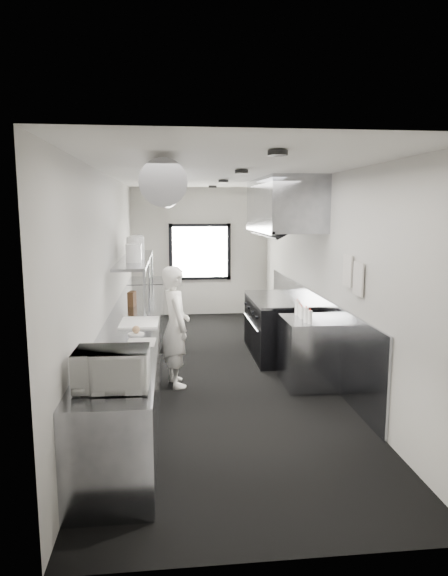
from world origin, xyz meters
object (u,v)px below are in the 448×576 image
object	(u,v)px
cutting_board	(139,322)
plate_stack_b	(136,248)
plate_stack_c	(134,248)
prep_counter	(134,353)
range	(277,326)
deli_tub_a	(101,364)
far_work_table	(147,302)
microwave	(112,369)
exhaust_hood	(283,205)
deli_tub_b	(103,361)
knife_block	(132,299)
squeeze_bottle_d	(300,310)
squeeze_bottle_e	(297,308)
squeeze_bottle_b	(306,315)
squeeze_bottle_a	(310,317)
pass_shelf	(136,260)
plate_stack_d	(137,245)
plate_stack_a	(134,253)
small_plate	(136,334)
bottle_station	(308,352)
squeeze_bottle_c	(302,313)
line_cook	(175,326)

from	to	relation	value
cutting_board	plate_stack_b	xyz separation A→B (m)	(-0.12, 1.50, 0.83)
plate_stack_c	prep_counter	bearing A→B (deg)	-87.10
range	deli_tub_a	xyz separation A→B (m)	(-2.33, -3.24, 0.48)
far_work_table	plate_stack_b	world-z (taller)	plate_stack_b
prep_counter	microwave	xyz separation A→B (m)	(0.01, -2.53, 0.61)
exhaust_hood	deli_tub_b	distance (m)	4.19
knife_block	squeeze_bottle_d	xyz separation A→B (m)	(2.31, -1.00, -0.02)
deli_tub_a	squeeze_bottle_e	distance (m)	3.17
far_work_table	cutting_board	world-z (taller)	cutting_board
squeeze_bottle_b	squeeze_bottle_a	bearing A→B (deg)	-75.82
deli_tub_a	plate_stack_c	size ratio (longest dim) A/B	0.48
pass_shelf	squeeze_bottle_e	world-z (taller)	pass_shelf
exhaust_hood	plate_stack_b	distance (m)	2.37
squeeze_bottle_d	squeeze_bottle_e	distance (m)	0.12
deli_tub_b	squeeze_bottle_d	distance (m)	3.02
plate_stack_d	cutting_board	bearing A→B (deg)	-86.14
plate_stack_a	squeeze_bottle_a	world-z (taller)	plate_stack_a
prep_counter	small_plate	world-z (taller)	small_plate
bottle_station	cutting_board	world-z (taller)	cutting_board
squeeze_bottle_e	deli_tub_a	bearing A→B (deg)	-138.05
exhaust_hood	squeeze_bottle_c	world-z (taller)	exhaust_hood
exhaust_hood	squeeze_bottle_d	world-z (taller)	exhaust_hood
range	small_plate	bearing A→B (deg)	-136.58
squeeze_bottle_a	exhaust_hood	bearing A→B (deg)	89.69
range	knife_block	xyz separation A→B (m)	(-2.27, -0.24, 0.54)
knife_block	squeeze_bottle_e	distance (m)	2.46
microwave	plate_stack_d	size ratio (longest dim) A/B	1.65
deli_tub_b	cutting_board	bearing A→B (deg)	82.36
far_work_table	knife_block	size ratio (longest dim) A/B	5.50
pass_shelf	cutting_board	bearing A→B (deg)	-85.50
pass_shelf	cutting_board	world-z (taller)	pass_shelf
plate_stack_b	microwave	bearing A→B (deg)	-89.34
bottle_station	deli_tub_a	xyz separation A→B (m)	(-2.44, -1.84, 0.50)
squeeze_bottle_d	prep_counter	bearing A→B (deg)	179.01
microwave	plate_stack_b	size ratio (longest dim) A/B	1.58
exhaust_hood	range	distance (m)	1.92
squeeze_bottle_a	squeeze_bottle_e	size ratio (longest dim) A/B	0.84
knife_block	squeeze_bottle_d	size ratio (longest dim) A/B	1.30
exhaust_hood	pass_shelf	size ratio (longest dim) A/B	0.73
prep_counter	bottle_station	distance (m)	2.31
range	prep_counter	bearing A→B (deg)	-151.26
pass_shelf	plate_stack_d	xyz separation A→B (m)	(-0.02, 0.58, 0.20)
plate_stack_c	squeeze_bottle_d	bearing A→B (deg)	-34.79
squeeze_bottle_c	squeeze_bottle_e	size ratio (longest dim) A/B	0.81
far_work_table	line_cook	size ratio (longest dim) A/B	0.75
plate_stack_d	squeeze_bottle_b	size ratio (longest dim) A/B	1.73
exhaust_hood	small_plate	xyz separation A→B (m)	(-2.16, -1.98, -1.48)
cutting_board	knife_block	size ratio (longest dim) A/B	2.89
microwave	deli_tub_b	xyz separation A→B (m)	(-0.15, 0.60, -0.11)
plate_stack_a	plate_stack_c	distance (m)	0.73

